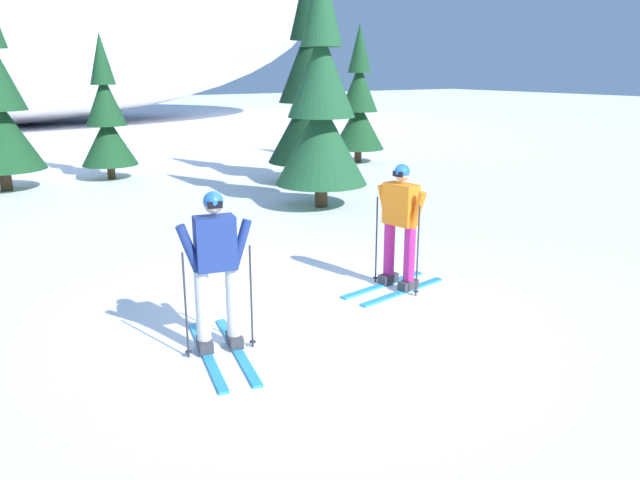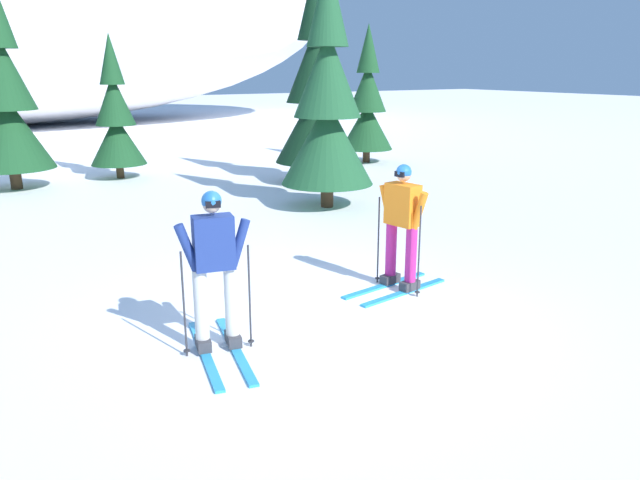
{
  "view_description": "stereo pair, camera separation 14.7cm",
  "coord_description": "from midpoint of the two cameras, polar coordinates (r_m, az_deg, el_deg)",
  "views": [
    {
      "loc": [
        -3.72,
        -5.94,
        2.91
      ],
      "look_at": [
        0.02,
        -0.02,
        0.95
      ],
      "focal_mm": 34.6,
      "sensor_mm": 36.0,
      "label": 1
    },
    {
      "loc": [
        -3.6,
        -6.02,
        2.91
      ],
      "look_at": [
        0.02,
        -0.02,
        0.95
      ],
      "focal_mm": 34.6,
      "sensor_mm": 36.0,
      "label": 2
    }
  ],
  "objects": [
    {
      "name": "skier_orange_jacket",
      "position": [
        8.27,
        6.88,
        1.5
      ],
      "size": [
        1.61,
        0.84,
        1.71
      ],
      "color": "#2893CC",
      "rests_on": "ground"
    },
    {
      "name": "pine_tree_center",
      "position": [
        17.56,
        -19.37,
        10.47
      ],
      "size": [
        1.47,
        1.47,
        3.8
      ],
      "color": "#47301E",
      "rests_on": "ground"
    },
    {
      "name": "skier_navy_jacket",
      "position": [
        6.46,
        -10.19,
        -2.76
      ],
      "size": [
        0.79,
        1.75,
        1.73
      ],
      "color": "#2893CC",
      "rests_on": "ground"
    },
    {
      "name": "pine_tree_right",
      "position": [
        16.04,
        -1.34,
        13.4
      ],
      "size": [
        2.11,
        2.11,
        5.45
      ],
      "color": "#47301E",
      "rests_on": "ground"
    },
    {
      "name": "pine_tree_far_right",
      "position": [
        19.68,
        3.38,
        12.29
      ],
      "size": [
        1.63,
        1.63,
        4.21
      ],
      "color": "#47301E",
      "rests_on": "ground"
    },
    {
      "name": "ground_plane",
      "position": [
        7.59,
        -0.76,
        -6.9
      ],
      "size": [
        120.0,
        120.0,
        0.0
      ],
      "primitive_type": "plane",
      "color": "white"
    },
    {
      "name": "pine_tree_center_right",
      "position": [
        13.09,
        -0.22,
        12.2
      ],
      "size": [
        1.96,
        1.96,
        5.08
      ],
      "color": "#47301E",
      "rests_on": "ground"
    }
  ]
}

